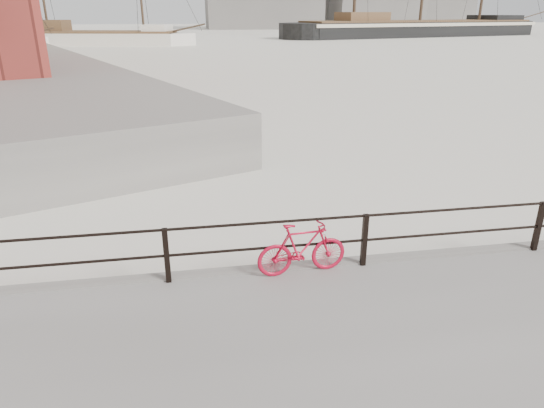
{
  "coord_description": "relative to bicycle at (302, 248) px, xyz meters",
  "views": [
    {
      "loc": [
        -2.99,
        -7.62,
        4.69
      ],
      "look_at": [
        -1.41,
        1.5,
        1.0
      ],
      "focal_mm": 32.0,
      "sensor_mm": 36.0,
      "label": 1
    }
  ],
  "objects": [
    {
      "name": "schooner_mid",
      "position": [
        -14.46,
        72.03,
        -0.83
      ],
      "size": [
        33.61,
        19.54,
        22.45
      ],
      "primitive_type": null,
      "rotation": [
        0.0,
        0.0,
        -0.21
      ],
      "color": "silver",
      "rests_on": "ground"
    },
    {
      "name": "guardrail",
      "position": [
        1.18,
        0.1,
        0.02
      ],
      "size": [
        28.0,
        0.1,
        1.0
      ],
      "primitive_type": null,
      "color": "black",
      "rests_on": "promenade"
    },
    {
      "name": "industrial_east",
      "position": [
        79.18,
        150.25,
        6.17
      ],
      "size": [
        20.0,
        16.0,
        14.0
      ],
      "primitive_type": "cube",
      "color": "gray",
      "rests_on": "ground"
    },
    {
      "name": "ground",
      "position": [
        1.18,
        0.25,
        -0.83
      ],
      "size": [
        400.0,
        400.0,
        0.0
      ],
      "primitive_type": "plane",
      "color": "white",
      "rests_on": "ground"
    },
    {
      "name": "bicycle",
      "position": [
        0.0,
        0.0,
        0.0
      ],
      "size": [
        1.62,
        0.38,
        0.97
      ],
      "primitive_type": "imported",
      "rotation": [
        0.0,
        0.0,
        0.09
      ],
      "color": "#B70C28",
      "rests_on": "promenade"
    },
    {
      "name": "barque_black",
      "position": [
        44.64,
        88.62,
        -0.83
      ],
      "size": [
        70.96,
        37.28,
        37.75
      ],
      "primitive_type": null,
      "rotation": [
        0.0,
        0.0,
        0.23
      ],
      "color": "black",
      "rests_on": "ground"
    }
  ]
}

